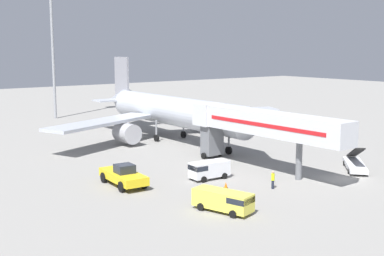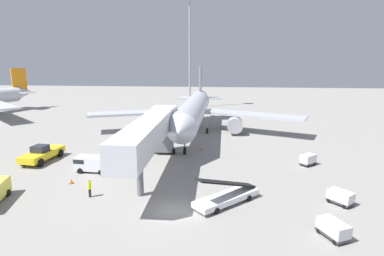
# 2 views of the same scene
# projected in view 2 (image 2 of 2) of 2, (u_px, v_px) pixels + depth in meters

# --- Properties ---
(ground_plane) EXTENTS (300.00, 300.00, 0.00)m
(ground_plane) POSITION_uv_depth(u_px,v_px,m) (175.00, 211.00, 27.58)
(ground_plane) COLOR gray
(airplane_at_gate) EXTENTS (42.54, 40.77, 12.74)m
(airplane_at_gate) POSITION_uv_depth(u_px,v_px,m) (194.00, 111.00, 57.25)
(airplane_at_gate) COLOR #B7BCC6
(airplane_at_gate) RESTS_ON ground
(jet_bridge) EXTENTS (3.86, 23.04, 7.14)m
(jet_bridge) POSITION_uv_depth(u_px,v_px,m) (152.00, 131.00, 36.03)
(jet_bridge) COLOR silver
(jet_bridge) RESTS_ON ground
(pushback_tug) EXTENTS (3.22, 7.01, 2.33)m
(pushback_tug) POSITION_uv_depth(u_px,v_px,m) (42.00, 154.00, 41.48)
(pushback_tug) COLOR yellow
(pushback_tug) RESTS_ON ground
(belt_loader_truck) EXTENTS (6.54, 6.38, 3.35)m
(belt_loader_truck) POSITION_uv_depth(u_px,v_px,m) (227.00, 196.00, 28.88)
(belt_loader_truck) COLOR white
(belt_loader_truck) RESTS_ON ground
(service_van_outer_left) EXTENTS (4.60, 2.29, 1.97)m
(service_van_outer_left) POSITION_uv_depth(u_px,v_px,m) (93.00, 163.00, 37.39)
(service_van_outer_left) COLOR white
(service_van_outer_left) RESTS_ON ground
(baggage_cart_far_left) EXTENTS (2.37, 2.29, 1.47)m
(baggage_cart_far_left) POSITION_uv_depth(u_px,v_px,m) (308.00, 159.00, 39.82)
(baggage_cart_far_left) COLOR #38383D
(baggage_cart_far_left) RESTS_ON ground
(baggage_cart_mid_right) EXTENTS (2.45, 2.52, 1.32)m
(baggage_cart_mid_right) POSITION_uv_depth(u_px,v_px,m) (340.00, 197.00, 28.80)
(baggage_cart_mid_right) COLOR #38383D
(baggage_cart_mid_right) RESTS_ON ground
(baggage_cart_rear_right) EXTENTS (2.24, 2.72, 1.34)m
(baggage_cart_rear_right) POSITION_uv_depth(u_px,v_px,m) (333.00, 228.00, 23.24)
(baggage_cart_rear_right) COLOR #38383D
(baggage_cart_rear_right) RESTS_ON ground
(ground_crew_worker_foreground) EXTENTS (0.43, 0.43, 1.87)m
(ground_crew_worker_foreground) POSITION_uv_depth(u_px,v_px,m) (89.00, 188.00, 30.24)
(ground_crew_worker_foreground) COLOR #1E2333
(ground_crew_worker_foreground) RESTS_ON ground
(safety_cone_alpha) EXTENTS (0.31, 0.31, 0.48)m
(safety_cone_alpha) POSITION_uv_depth(u_px,v_px,m) (201.00, 149.00, 46.96)
(safety_cone_alpha) COLOR black
(safety_cone_alpha) RESTS_ON ground
(safety_cone_bravo) EXTENTS (0.41, 0.41, 0.63)m
(safety_cone_bravo) POSITION_uv_depth(u_px,v_px,m) (71.00, 181.00, 33.81)
(safety_cone_bravo) COLOR black
(safety_cone_bravo) RESTS_ON ground
(safety_cone_charlie) EXTENTS (0.50, 0.50, 0.76)m
(safety_cone_charlie) POSITION_uv_depth(u_px,v_px,m) (308.00, 156.00, 42.92)
(safety_cone_charlie) COLOR black
(safety_cone_charlie) RESTS_ON ground
(apron_light_mast) EXTENTS (2.40, 2.40, 32.66)m
(apron_light_mast) POSITION_uv_depth(u_px,v_px,m) (190.00, 34.00, 88.22)
(apron_light_mast) COLOR #93969B
(apron_light_mast) RESTS_ON ground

